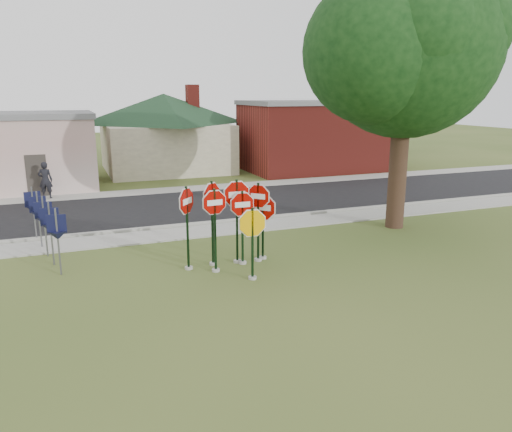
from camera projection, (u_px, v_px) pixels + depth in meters
name	position (u px, v px, depth m)	size (l,w,h in m)	color
ground	(249.00, 281.00, 14.21)	(120.00, 120.00, 0.00)	#3B511E
sidewalk_near	(200.00, 232.00, 19.18)	(60.00, 1.60, 0.06)	gray
road	(175.00, 208.00, 23.26)	(60.00, 7.00, 0.04)	black
sidewalk_far	(158.00, 191.00, 27.15)	(60.00, 1.60, 0.06)	gray
curb	(193.00, 224.00, 20.08)	(60.00, 0.20, 0.14)	gray
stop_sign_center	(242.00, 218.00, 15.31)	(1.05, 0.24, 2.43)	#9B9891
stop_sign_yellow	(252.00, 235.00, 14.04)	(1.11, 0.24, 2.22)	#9B9891
stop_sign_left	(215.00, 219.00, 14.59)	(1.02, 0.24, 2.63)	#9B9891
stop_sign_right	(258.00, 211.00, 15.55)	(0.75, 0.74, 2.63)	#9B9891
stop_sign_back_right	(237.00, 208.00, 15.36)	(1.16, 0.24, 2.78)	#9B9891
stop_sign_back_left	(212.00, 210.00, 15.14)	(0.92, 0.73, 2.77)	#9B9891
stop_sign_far_right	(263.00, 217.00, 15.80)	(0.87, 0.82, 2.29)	#9B9891
stop_sign_far_left	(187.00, 216.00, 14.78)	(0.76, 0.82, 2.67)	#9B9891
route_sign_row	(44.00, 220.00, 16.10)	(1.43, 4.63, 2.00)	#59595E
building_house	(164.00, 117.00, 33.97)	(11.60, 11.60, 6.20)	beige
building_brick	(318.00, 135.00, 34.59)	(10.20, 6.20, 4.75)	maroon
oak_tree	(406.00, 45.00, 18.35)	(10.46, 9.86, 10.38)	#301E15
bg_tree_right	(380.00, 89.00, 44.13)	(5.60, 5.60, 8.40)	#301E15
pedestrian	(45.00, 180.00, 24.94)	(0.68, 0.44, 1.86)	black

